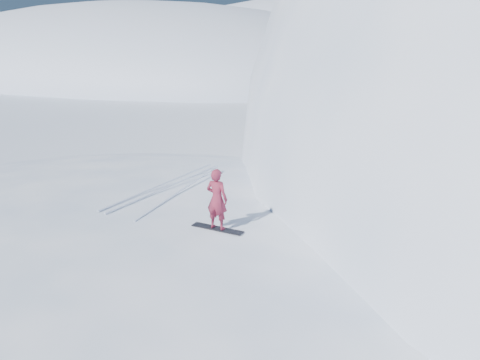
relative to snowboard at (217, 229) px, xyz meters
The scene contains 9 objects.
ground 4.62m from the snowboard, 114.53° to the right, with size 400.00×400.00×0.00m, color white.
near_ridge 2.56m from the snowboard, 137.51° to the right, with size 36.00×28.00×4.80m, color white.
far_ridge_a 91.22m from the snowboard, 141.78° to the left, with size 120.00×70.00×28.00m, color white.
far_ridge_c 114.30m from the snowboard, 111.37° to the left, with size 140.00×90.00×36.00m, color white.
wind_bumps 3.57m from the snowboard, 146.30° to the right, with size 16.00×14.40×1.00m.
snowboard is the anchor object (origin of this frame).
snowboarder 0.82m from the snowboard, ahead, with size 0.59×0.39×1.62m, color maroon.
vapor_plume 63.23m from the snowboard, 145.49° to the left, with size 10.22×8.18×7.15m, color white.
board_tracks 4.04m from the snowboard, 151.58° to the left, with size 2.26×5.96×0.04m.
Camera 1 is at (8.86, -5.19, 7.21)m, focal length 35.00 mm.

